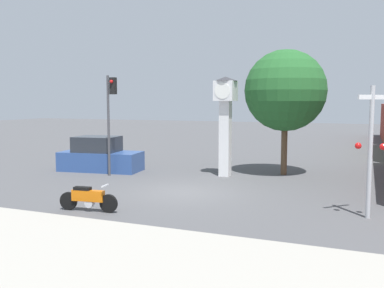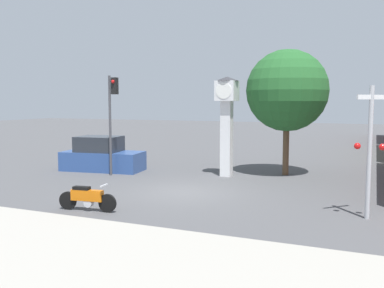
{
  "view_description": "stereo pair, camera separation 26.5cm",
  "coord_description": "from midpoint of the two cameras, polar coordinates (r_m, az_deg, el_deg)",
  "views": [
    {
      "loc": [
        6.62,
        -15.43,
        3.59
      ],
      "look_at": [
        0.32,
        -0.07,
        1.95
      ],
      "focal_mm": 40.0,
      "sensor_mm": 36.0,
      "label": 1
    },
    {
      "loc": [
        6.87,
        -15.32,
        3.59
      ],
      "look_at": [
        0.32,
        -0.07,
        1.95
      ],
      "focal_mm": 40.0,
      "sensor_mm": 36.0,
      "label": 2
    }
  ],
  "objects": [
    {
      "name": "ground_plane",
      "position": [
        17.17,
        -0.44,
        -6.44
      ],
      "size": [
        120.0,
        120.0,
        0.0
      ],
      "primitive_type": "plane",
      "color": "#4C4C4F"
    },
    {
      "name": "street_tree",
      "position": [
        21.42,
        12.92,
        6.94
      ],
      "size": [
        3.97,
        3.97,
        6.13
      ],
      "color": "brown",
      "rests_on": "ground_plane"
    },
    {
      "name": "traffic_light",
      "position": [
        21.01,
        -10.25,
        4.77
      ],
      "size": [
        0.5,
        0.35,
        4.85
      ],
      "color": "#47474C",
      "rests_on": "ground_plane"
    },
    {
      "name": "motorcycle",
      "position": [
        14.59,
        -13.3,
        -7.0
      ],
      "size": [
        2.05,
        0.5,
        0.91
      ],
      "rotation": [
        0.0,
        0.0,
        0.14
      ],
      "color": "black",
      "rests_on": "ground_plane"
    },
    {
      "name": "sidewalk_strip",
      "position": [
        10.63,
        -18.5,
        -14.12
      ],
      "size": [
        36.0,
        6.0,
        0.1
      ],
      "color": "#9E998E",
      "rests_on": "ground_plane"
    },
    {
      "name": "clock_tower",
      "position": [
        20.61,
        5.03,
        4.43
      ],
      "size": [
        1.14,
        1.14,
        4.79
      ],
      "color": "white",
      "rests_on": "ground_plane"
    },
    {
      "name": "parked_car",
      "position": [
        22.9,
        -11.61,
        -1.61
      ],
      "size": [
        4.41,
        2.36,
        1.8
      ],
      "rotation": [
        0.0,
        0.0,
        0.14
      ],
      "color": "#2D4C8C",
      "rests_on": "ground_plane"
    },
    {
      "name": "railroad_crossing_signal",
      "position": [
        14.09,
        23.11,
        -0.39
      ],
      "size": [
        0.9,
        0.82,
        4.09
      ],
      "color": "#B7B7BC",
      "rests_on": "ground_plane"
    }
  ]
}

